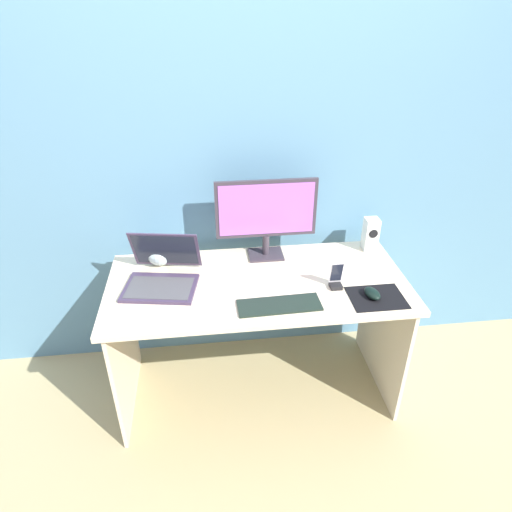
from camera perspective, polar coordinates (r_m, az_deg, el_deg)
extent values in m
plane|color=tan|center=(2.64, 0.17, -16.25)|extent=(8.00, 8.00, 0.00)
cube|color=teal|center=(2.33, -1.08, 13.67)|extent=(6.00, 0.04, 2.50)
cube|color=beige|center=(2.18, 0.20, -3.51)|extent=(1.44, 0.67, 0.03)
cube|color=beige|center=(2.44, -16.28, -11.45)|extent=(0.02, 0.63, 0.69)
cube|color=beige|center=(2.56, 15.72, -9.02)|extent=(0.02, 0.63, 0.69)
cube|color=#352E38|center=(2.38, 1.24, 0.21)|extent=(0.18, 0.14, 0.01)
cylinder|color=#352E38|center=(2.35, 1.25, 1.45)|extent=(0.04, 0.04, 0.11)
cube|color=#352E38|center=(2.26, 1.31, 6.01)|extent=(0.51, 0.02, 0.30)
cube|color=#A559BF|center=(2.25, 1.35, 5.91)|extent=(0.48, 0.00, 0.27)
cube|color=silver|center=(2.48, 14.30, 2.70)|extent=(0.07, 0.07, 0.18)
cylinder|color=black|center=(2.44, 14.65, 2.73)|extent=(0.05, 0.00, 0.05)
cube|color=#3C2F49|center=(2.16, -12.02, -3.98)|extent=(0.37, 0.29, 0.02)
cube|color=#47474C|center=(2.15, -12.12, -3.95)|extent=(0.32, 0.23, 0.00)
cube|color=#3C2F49|center=(2.23, -11.39, 0.78)|extent=(0.34, 0.14, 0.22)
cube|color=#1E2333|center=(2.23, -11.41, 0.77)|extent=(0.31, 0.13, 0.19)
sphere|color=silver|center=(2.33, -12.12, 0.50)|extent=(0.14, 0.14, 0.14)
cube|color=black|center=(2.01, 2.97, -6.22)|extent=(0.38, 0.14, 0.01)
cube|color=black|center=(2.14, 15.02, -5.10)|extent=(0.25, 0.20, 0.00)
ellipsoid|color=black|center=(2.12, 14.51, -4.60)|extent=(0.08, 0.11, 0.04)
cube|color=black|center=(2.16, 10.06, -3.73)|extent=(0.06, 0.05, 0.02)
cube|color=white|center=(2.13, 10.14, -2.03)|extent=(0.06, 0.03, 0.12)
cube|color=#1E2333|center=(2.13, 10.18, -2.09)|extent=(0.05, 0.02, 0.10)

